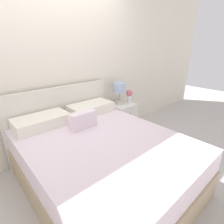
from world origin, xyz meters
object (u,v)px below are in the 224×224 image
nightstand (122,118)px  table_lamp (119,89)px  bed (99,157)px  flower_vase (129,95)px

nightstand → table_lamp: (-0.02, 0.05, 0.56)m
bed → flower_vase: bed is taller
bed → nightstand: 1.31m
nightstand → table_lamp: size_ratio=1.45×
nightstand → flower_vase: 0.46m
table_lamp → flower_vase: bearing=-19.9°
bed → nightstand: bearing=33.2°
bed → flower_vase: size_ratio=8.25×
table_lamp → bed: bearing=-144.3°
bed → nightstand: size_ratio=3.52×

